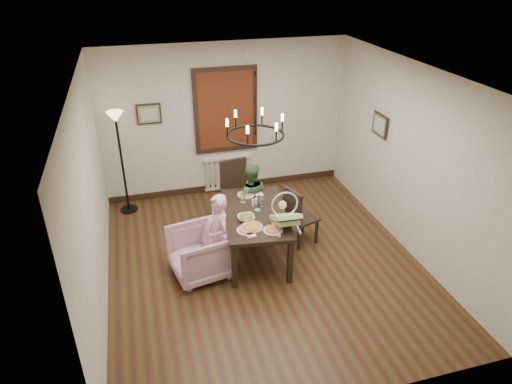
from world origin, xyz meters
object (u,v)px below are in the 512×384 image
baby_bouncer (286,215)px  elderly_woman (219,243)px  floor_lamp (122,165)px  armchair (200,253)px  chair_right (302,215)px  drinking_glass (262,203)px  chair_far (238,193)px  dining_table (255,217)px  seated_man (250,204)px

baby_bouncer → elderly_woman: bearing=173.8°
floor_lamp → elderly_woman: bearing=-61.5°
armchair → baby_bouncer: baby_bouncer is taller
chair_right → drinking_glass: bearing=73.1°
chair_far → elderly_woman: (-0.62, -1.38, -0.01)m
chair_right → elderly_woman: size_ratio=0.93×
dining_table → drinking_glass: bearing=51.2°
floor_lamp → dining_table: bearing=-46.0°
dining_table → floor_lamp: bearing=141.9°
seated_man → dining_table: bearing=90.8°
chair_right → floor_lamp: floor_lamp is taller
elderly_woman → baby_bouncer: size_ratio=1.94×
seated_man → floor_lamp: size_ratio=0.55×
chair_far → armchair: bearing=-133.3°
chair_far → baby_bouncer: size_ratio=1.96×
baby_bouncer → floor_lamp: floor_lamp is taller
chair_far → baby_bouncer: (0.30, -1.53, 0.39)m
dining_table → floor_lamp: size_ratio=0.94×
dining_table → armchair: (-0.89, -0.25, -0.30)m
elderly_woman → baby_bouncer: bearing=67.7°
armchair → floor_lamp: floor_lamp is taller
baby_bouncer → chair_right: bearing=55.3°
chair_right → armchair: (-1.68, -0.40, -0.13)m
chair_far → floor_lamp: size_ratio=0.60×
baby_bouncer → seated_man: bearing=102.6°
chair_right → seated_man: 0.88m
chair_far → dining_table: bearing=-98.6°
armchair → drinking_glass: bearing=99.5°
dining_table → floor_lamp: (-1.84, 1.90, 0.24)m
chair_far → elderly_woman: chair_far is taller
chair_right → seated_man: (-0.69, 0.55, -0.00)m
elderly_woman → drinking_glass: elderly_woman is taller
elderly_woman → floor_lamp: size_ratio=0.59×
armchair → dining_table: bearing=95.0°
seated_man → baby_bouncer: baby_bouncer is taller
dining_table → seated_man: (0.11, 0.69, -0.17)m
dining_table → chair_far: size_ratio=1.58×
drinking_glass → floor_lamp: bearing=138.0°
chair_far → baby_bouncer: bearing=-87.7°
dining_table → seated_man: 0.72m
seated_man → chair_right: bearing=151.1°
chair_far → drinking_glass: bearing=-90.1°
seated_man → drinking_glass: (0.03, -0.56, 0.31)m
chair_right → baby_bouncer: baby_bouncer is taller
elderly_woman → floor_lamp: bearing=-164.3°
seated_man → armchair: bearing=52.9°
chair_far → drinking_glass: chair_far is taller
elderly_woman → floor_lamp: (-1.22, 2.24, 0.37)m
elderly_woman → drinking_glass: bearing=108.7°
armchair → baby_bouncer: 1.33m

